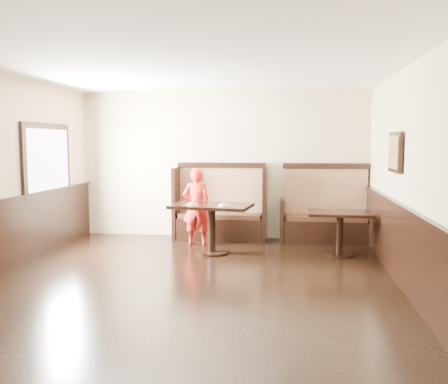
% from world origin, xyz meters
% --- Properties ---
extents(ground, '(7.00, 7.00, 0.00)m').
position_xyz_m(ground, '(0.00, 0.00, 0.00)').
color(ground, black).
rests_on(ground, ground).
extents(room_shell, '(7.00, 7.00, 7.00)m').
position_xyz_m(room_shell, '(-0.30, 0.28, 0.67)').
color(room_shell, beige).
rests_on(room_shell, ground).
extents(booth_main, '(1.75, 0.72, 1.45)m').
position_xyz_m(booth_main, '(0.00, 3.30, 0.53)').
color(booth_main, black).
rests_on(booth_main, ground).
extents(booth_neighbor, '(1.65, 0.72, 1.45)m').
position_xyz_m(booth_neighbor, '(1.95, 3.29, 0.48)').
color(booth_neighbor, black).
rests_on(booth_neighbor, ground).
extents(table_main, '(1.38, 0.96, 0.82)m').
position_xyz_m(table_main, '(0.02, 2.12, 0.63)').
color(table_main, black).
rests_on(table_main, ground).
extents(table_neighbor, '(1.03, 0.68, 0.71)m').
position_xyz_m(table_neighbor, '(2.11, 2.29, 0.53)').
color(table_neighbor, black).
rests_on(table_neighbor, ground).
extents(child, '(0.51, 0.34, 1.39)m').
position_xyz_m(child, '(-0.34, 2.71, 0.69)').
color(child, red).
rests_on(child, ground).
extents(pizza_plate_left, '(0.19, 0.19, 0.03)m').
position_xyz_m(pizza_plate_left, '(-0.28, 2.04, 0.83)').
color(pizza_plate_left, white).
rests_on(pizza_plate_left, table_main).
extents(pizza_plate_right, '(0.20, 0.20, 0.04)m').
position_xyz_m(pizza_plate_right, '(0.25, 2.01, 0.83)').
color(pizza_plate_right, white).
rests_on(pizza_plate_right, table_main).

